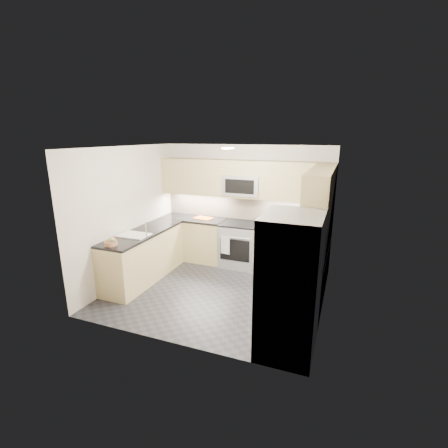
# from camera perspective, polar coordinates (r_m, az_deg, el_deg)

# --- Properties ---
(floor) EXTENTS (3.60, 3.20, 0.00)m
(floor) POSITION_cam_1_polar(r_m,az_deg,el_deg) (5.91, -1.24, -11.67)
(floor) COLOR black
(floor) RESTS_ON ground
(ceiling) EXTENTS (3.60, 3.20, 0.02)m
(ceiling) POSITION_cam_1_polar(r_m,az_deg,el_deg) (5.26, -1.40, 13.34)
(ceiling) COLOR beige
(ceiling) RESTS_ON wall_back
(wall_back) EXTENTS (3.60, 0.02, 2.50)m
(wall_back) POSITION_cam_1_polar(r_m,az_deg,el_deg) (6.92, 3.72, 3.37)
(wall_back) COLOR beige
(wall_back) RESTS_ON floor
(wall_front) EXTENTS (3.60, 0.02, 2.50)m
(wall_front) POSITION_cam_1_polar(r_m,az_deg,el_deg) (4.09, -9.88, -5.44)
(wall_front) COLOR beige
(wall_front) RESTS_ON floor
(wall_left) EXTENTS (0.02, 3.20, 2.50)m
(wall_left) POSITION_cam_1_polar(r_m,az_deg,el_deg) (6.34, -16.55, 1.64)
(wall_left) COLOR beige
(wall_left) RESTS_ON floor
(wall_right) EXTENTS (0.02, 3.20, 2.50)m
(wall_right) POSITION_cam_1_polar(r_m,az_deg,el_deg) (5.08, 17.84, -1.83)
(wall_right) COLOR beige
(wall_right) RESTS_ON floor
(base_cab_back_left) EXTENTS (1.42, 0.60, 0.90)m
(base_cab_back_left) POSITION_cam_1_polar(r_m,az_deg,el_deg) (7.25, -5.36, -2.65)
(base_cab_back_left) COLOR tan
(base_cab_back_left) RESTS_ON floor
(base_cab_back_right) EXTENTS (1.42, 0.60, 0.90)m
(base_cab_back_right) POSITION_cam_1_polar(r_m,az_deg,el_deg) (6.62, 11.87, -4.70)
(base_cab_back_right) COLOR tan
(base_cab_back_right) RESTS_ON floor
(base_cab_right) EXTENTS (0.60, 1.70, 0.90)m
(base_cab_right) POSITION_cam_1_polar(r_m,az_deg,el_deg) (5.52, 14.12, -9.05)
(base_cab_right) COLOR tan
(base_cab_right) RESTS_ON floor
(base_cab_peninsula) EXTENTS (0.60, 2.00, 0.90)m
(base_cab_peninsula) POSITION_cam_1_polar(r_m,az_deg,el_deg) (6.40, -13.86, -5.55)
(base_cab_peninsula) COLOR tan
(base_cab_peninsula) RESTS_ON floor
(countertop_back_left) EXTENTS (1.42, 0.63, 0.04)m
(countertop_back_left) POSITION_cam_1_polar(r_m,az_deg,el_deg) (7.12, -5.46, 0.95)
(countertop_back_left) COLOR black
(countertop_back_left) RESTS_ON base_cab_back_left
(countertop_back_right) EXTENTS (1.42, 0.63, 0.04)m
(countertop_back_right) POSITION_cam_1_polar(r_m,az_deg,el_deg) (6.48, 12.10, -0.79)
(countertop_back_right) COLOR black
(countertop_back_right) RESTS_ON base_cab_back_right
(countertop_right) EXTENTS (0.63, 1.70, 0.04)m
(countertop_right) POSITION_cam_1_polar(r_m,az_deg,el_deg) (5.34, 14.45, -4.45)
(countertop_right) COLOR black
(countertop_right) RESTS_ON base_cab_right
(countertop_peninsula) EXTENTS (0.63, 2.00, 0.04)m
(countertop_peninsula) POSITION_cam_1_polar(r_m,az_deg,el_deg) (6.25, -14.13, -1.52)
(countertop_peninsula) COLOR black
(countertop_peninsula) RESTS_ON base_cab_peninsula
(upper_cab_back) EXTENTS (3.60, 0.35, 0.75)m
(upper_cab_back) POSITION_cam_1_polar(r_m,az_deg,el_deg) (6.66, 3.35, 7.92)
(upper_cab_back) COLOR tan
(upper_cab_back) RESTS_ON wall_back
(upper_cab_right) EXTENTS (0.35, 1.95, 0.75)m
(upper_cab_right) POSITION_cam_1_polar(r_m,az_deg,el_deg) (5.23, 16.64, 5.24)
(upper_cab_right) COLOR tan
(upper_cab_right) RESTS_ON wall_right
(backsplash_back) EXTENTS (3.60, 0.01, 0.51)m
(backsplash_back) POSITION_cam_1_polar(r_m,az_deg,el_deg) (6.93, 3.70, 2.92)
(backsplash_back) COLOR tan
(backsplash_back) RESTS_ON wall_back
(backsplash_right) EXTENTS (0.01, 2.30, 0.51)m
(backsplash_right) POSITION_cam_1_polar(r_m,az_deg,el_deg) (5.53, 18.05, -1.07)
(backsplash_right) COLOR tan
(backsplash_right) RESTS_ON wall_right
(gas_range) EXTENTS (0.76, 0.65, 0.91)m
(gas_range) POSITION_cam_1_polar(r_m,az_deg,el_deg) (6.83, 2.79, -3.69)
(gas_range) COLOR #A6A8AE
(gas_range) RESTS_ON floor
(range_cooktop) EXTENTS (0.76, 0.65, 0.03)m
(range_cooktop) POSITION_cam_1_polar(r_m,az_deg,el_deg) (6.70, 2.84, 0.03)
(range_cooktop) COLOR black
(range_cooktop) RESTS_ON gas_range
(oven_door_glass) EXTENTS (0.62, 0.02, 0.45)m
(oven_door_glass) POSITION_cam_1_polar(r_m,az_deg,el_deg) (6.54, 1.88, -4.62)
(oven_door_glass) COLOR black
(oven_door_glass) RESTS_ON gas_range
(oven_handle) EXTENTS (0.60, 0.02, 0.02)m
(oven_handle) POSITION_cam_1_polar(r_m,az_deg,el_deg) (6.44, 1.84, -2.42)
(oven_handle) COLOR #B2B5BA
(oven_handle) RESTS_ON gas_range
(microwave) EXTENTS (0.76, 0.40, 0.40)m
(microwave) POSITION_cam_1_polar(r_m,az_deg,el_deg) (6.65, 3.27, 6.83)
(microwave) COLOR #A7A9B0
(microwave) RESTS_ON upper_cab_back
(microwave_door) EXTENTS (0.60, 0.01, 0.28)m
(microwave_door) POSITION_cam_1_polar(r_m,az_deg,el_deg) (6.46, 2.71, 6.58)
(microwave_door) COLOR black
(microwave_door) RESTS_ON microwave
(refrigerator) EXTENTS (0.70, 0.90, 1.80)m
(refrigerator) POSITION_cam_1_polar(r_m,az_deg,el_deg) (4.16, 11.50, -10.41)
(refrigerator) COLOR #9D9FA4
(refrigerator) RESTS_ON floor
(fridge_handle_left) EXTENTS (0.02, 0.02, 1.20)m
(fridge_handle_left) POSITION_cam_1_polar(r_m,az_deg,el_deg) (4.05, 5.85, -10.15)
(fridge_handle_left) COLOR #B2B5BA
(fridge_handle_left) RESTS_ON refrigerator
(fridge_handle_right) EXTENTS (0.02, 0.02, 1.20)m
(fridge_handle_right) POSITION_cam_1_polar(r_m,az_deg,el_deg) (4.36, 7.11, -8.21)
(fridge_handle_right) COLOR #B2B5BA
(fridge_handle_right) RESTS_ON refrigerator
(sink_basin) EXTENTS (0.52, 0.38, 0.16)m
(sink_basin) POSITION_cam_1_polar(r_m,az_deg,el_deg) (6.07, -15.45, -2.51)
(sink_basin) COLOR white
(sink_basin) RESTS_ON base_cab_peninsula
(faucet) EXTENTS (0.03, 0.03, 0.28)m
(faucet) POSITION_cam_1_polar(r_m,az_deg,el_deg) (5.87, -13.54, -0.96)
(faucet) COLOR silver
(faucet) RESTS_ON countertop_peninsula
(utensil_bowl) EXTENTS (0.31, 0.31, 0.15)m
(utensil_bowl) POSITION_cam_1_polar(r_m,az_deg,el_deg) (6.33, 14.34, -0.43)
(utensil_bowl) COLOR #5FB84F
(utensil_bowl) RESTS_ON countertop_back_right
(cutting_board) EXTENTS (0.43, 0.34, 0.01)m
(cutting_board) POSITION_cam_1_polar(r_m,az_deg,el_deg) (7.05, -3.65, 1.06)
(cutting_board) COLOR #DA4C14
(cutting_board) RESTS_ON countertop_back_left
(fruit_basket) EXTENTS (0.22, 0.22, 0.08)m
(fruit_basket) POSITION_cam_1_polar(r_m,az_deg,el_deg) (5.63, -19.27, -3.19)
(fruit_basket) COLOR #A16B4B
(fruit_basket) RESTS_ON countertop_peninsula
(fruit_apple) EXTENTS (0.08, 0.08, 0.08)m
(fruit_apple) POSITION_cam_1_polar(r_m,az_deg,el_deg) (5.60, -18.86, -2.42)
(fruit_apple) COLOR #A9132A
(fruit_apple) RESTS_ON fruit_basket
(fruit_pear) EXTENTS (0.08, 0.08, 0.08)m
(fruit_pear) POSITION_cam_1_polar(r_m,az_deg,el_deg) (5.56, -19.06, -2.58)
(fruit_pear) COLOR #62B04B
(fruit_pear) RESTS_ON fruit_basket
(dish_towel_check) EXTENTS (0.20, 0.05, 0.37)m
(dish_towel_check) POSITION_cam_1_polar(r_m,az_deg,el_deg) (6.53, 0.20, -3.71)
(dish_towel_check) COLOR silver
(dish_towel_check) RESTS_ON oven_handle
(fruit_orange) EXTENTS (0.07, 0.07, 0.07)m
(fruit_orange) POSITION_cam_1_polar(r_m,az_deg,el_deg) (5.58, -19.13, -2.53)
(fruit_orange) COLOR #D55F17
(fruit_orange) RESTS_ON fruit_basket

